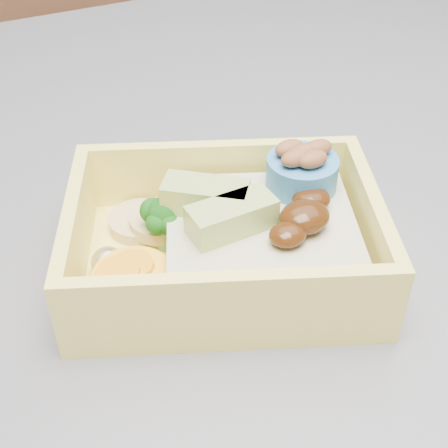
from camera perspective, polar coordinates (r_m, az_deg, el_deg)
name	(u,v)px	position (r m, az deg, el deg)	size (l,w,h in m)	color
bento_box	(233,237)	(0.40, 0.85, -1.21)	(0.23, 0.20, 0.07)	#FFEC69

